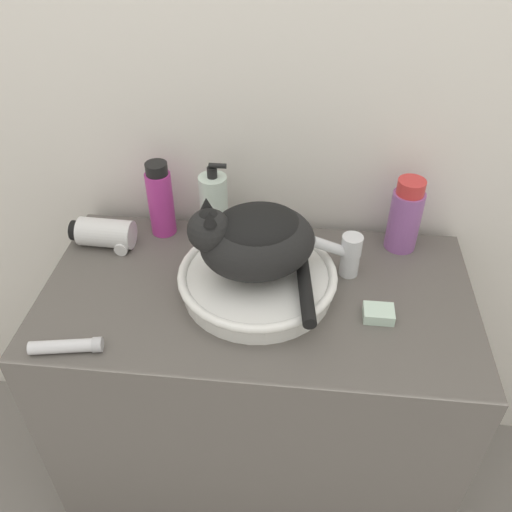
# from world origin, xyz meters

# --- Properties ---
(wall_back) EXTENTS (8.00, 0.05, 2.40)m
(wall_back) POSITION_xyz_m (0.00, 0.56, 1.20)
(wall_back) COLOR silver
(wall_back) RESTS_ON ground_plane
(vanity_counter) EXTENTS (0.95, 0.51, 0.80)m
(vanity_counter) POSITION_xyz_m (0.00, 0.25, 0.40)
(vanity_counter) COLOR #56514C
(vanity_counter) RESTS_ON ground_plane
(sink_basin) EXTENTS (0.35, 0.35, 0.06)m
(sink_basin) POSITION_xyz_m (-0.00, 0.26, 0.83)
(sink_basin) COLOR white
(sink_basin) RESTS_ON vanity_counter
(cat) EXTENTS (0.29, 0.29, 0.18)m
(cat) POSITION_xyz_m (-0.01, 0.25, 0.95)
(cat) COLOR black
(cat) RESTS_ON sink_basin
(faucet) EXTENTS (0.12, 0.07, 0.12)m
(faucet) POSITION_xyz_m (0.19, 0.33, 0.86)
(faucet) COLOR silver
(faucet) RESTS_ON vanity_counter
(shampoo_bottle_tall) EXTENTS (0.06, 0.06, 0.19)m
(shampoo_bottle_tall) POSITION_xyz_m (-0.26, 0.45, 0.90)
(shampoo_bottle_tall) COLOR #B2338C
(shampoo_bottle_tall) RESTS_ON vanity_counter
(mouthwash_bottle) EXTENTS (0.08, 0.08, 0.18)m
(mouthwash_bottle) POSITION_xyz_m (0.33, 0.45, 0.89)
(mouthwash_bottle) COLOR #93569E
(mouthwash_bottle) RESTS_ON vanity_counter
(soap_pump_bottle) EXTENTS (0.07, 0.07, 0.20)m
(soap_pump_bottle) POSITION_xyz_m (-0.13, 0.45, 0.89)
(soap_pump_bottle) COLOR silver
(soap_pump_bottle) RESTS_ON vanity_counter
(cream_tube) EXTENTS (0.14, 0.05, 0.03)m
(cream_tube) POSITION_xyz_m (-0.35, 0.04, 0.82)
(cream_tube) COLOR silver
(cream_tube) RESTS_ON vanity_counter
(hair_dryer) EXTENTS (0.15, 0.08, 0.07)m
(hair_dryer) POSITION_xyz_m (-0.38, 0.38, 0.84)
(hair_dryer) COLOR silver
(hair_dryer) RESTS_ON vanity_counter
(soap_bar) EXTENTS (0.06, 0.05, 0.02)m
(soap_bar) POSITION_xyz_m (0.26, 0.20, 0.82)
(soap_bar) COLOR silver
(soap_bar) RESTS_ON vanity_counter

